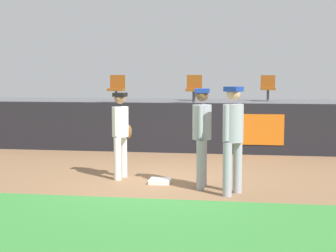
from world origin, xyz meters
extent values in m
plane|color=#846042|center=(0.00, 0.00, 0.00)|extent=(60.00, 60.00, 0.00)
cube|color=#388438|center=(0.00, -2.77, 0.00)|extent=(18.00, 2.80, 0.01)
cube|color=white|center=(-0.02, -0.15, 0.04)|extent=(0.40, 0.40, 0.08)
cylinder|color=white|center=(-0.85, 0.33, 0.42)|extent=(0.14, 0.14, 0.84)
cylinder|color=white|center=(-0.90, 0.03, 0.42)|extent=(0.14, 0.14, 0.84)
cylinder|color=white|center=(-0.87, 0.18, 1.14)|extent=(0.37, 0.37, 0.59)
sphere|color=#8C6647|center=(-0.87, 0.18, 1.60)|extent=(0.22, 0.22, 0.22)
cube|color=black|center=(-0.87, 0.18, 1.67)|extent=(0.26, 0.26, 0.08)
cylinder|color=white|center=(-0.84, 0.38, 1.16)|extent=(0.09, 0.09, 0.55)
cylinder|color=white|center=(-0.90, -0.01, 1.16)|extent=(0.09, 0.09, 0.55)
ellipsoid|color=brown|center=(-0.75, 0.36, 0.92)|extent=(0.15, 0.22, 0.28)
cylinder|color=#9EA3AD|center=(1.45, -0.71, 0.46)|extent=(0.16, 0.16, 0.91)
cylinder|color=#9EA3AD|center=(1.28, -1.00, 0.46)|extent=(0.16, 0.16, 0.91)
cylinder|color=#9EA3AD|center=(1.36, -0.85, 1.23)|extent=(0.48, 0.48, 0.64)
sphere|color=tan|center=(1.36, -0.85, 1.74)|extent=(0.24, 0.24, 0.24)
cube|color=#193899|center=(1.36, -0.85, 1.81)|extent=(0.34, 0.34, 0.08)
cylinder|color=#9EA3AD|center=(1.47, -0.67, 1.25)|extent=(0.09, 0.09, 0.60)
cylinder|color=#9EA3AD|center=(1.25, -1.04, 1.25)|extent=(0.09, 0.09, 0.60)
cylinder|color=#9EA3AD|center=(0.80, -0.25, 0.45)|extent=(0.15, 0.15, 0.89)
cylinder|color=#9EA3AD|center=(0.79, -0.57, 0.45)|extent=(0.15, 0.15, 0.89)
cylinder|color=#9EA3AD|center=(0.80, -0.41, 1.21)|extent=(0.36, 0.36, 0.63)
sphere|color=brown|center=(0.80, -0.41, 1.70)|extent=(0.23, 0.23, 0.23)
cube|color=#193899|center=(0.80, -0.41, 1.77)|extent=(0.25, 0.25, 0.08)
cylinder|color=#9EA3AD|center=(0.80, -0.20, 1.23)|extent=(0.09, 0.09, 0.59)
cylinder|color=#9EA3AD|center=(0.79, -0.62, 1.23)|extent=(0.09, 0.09, 0.59)
cube|color=black|center=(0.00, 3.76, 0.67)|extent=(18.00, 0.24, 1.33)
cube|color=orange|center=(1.83, 3.63, 0.67)|extent=(1.50, 0.02, 0.80)
cube|color=#59595E|center=(0.00, 6.33, 0.62)|extent=(18.00, 4.80, 1.25)
cylinder|color=#4C4C51|center=(2.31, 6.93, 1.45)|extent=(0.08, 0.08, 0.40)
cube|color=#8C4714|center=(2.31, 6.93, 1.65)|extent=(0.47, 0.44, 0.08)
cube|color=#8C4714|center=(2.31, 7.12, 1.89)|extent=(0.47, 0.06, 0.40)
cylinder|color=#4C4C51|center=(-2.25, 5.13, 1.45)|extent=(0.08, 0.08, 0.40)
cube|color=#8C4714|center=(-2.25, 5.13, 1.65)|extent=(0.46, 0.44, 0.08)
cube|color=#8C4714|center=(-2.25, 5.32, 1.89)|extent=(0.46, 0.06, 0.40)
cylinder|color=#4C4C51|center=(-0.06, 6.93, 1.45)|extent=(0.08, 0.08, 0.40)
cube|color=#8C4714|center=(-0.06, 6.93, 1.65)|extent=(0.45, 0.44, 0.08)
cube|color=#8C4714|center=(-0.06, 7.12, 1.89)|extent=(0.45, 0.06, 0.40)
cylinder|color=#4C4C51|center=(0.09, 5.13, 1.45)|extent=(0.08, 0.08, 0.40)
cube|color=#8C4714|center=(0.09, 5.13, 1.65)|extent=(0.45, 0.44, 0.08)
cube|color=#8C4714|center=(0.09, 5.32, 1.89)|extent=(0.45, 0.06, 0.40)
camera|label=1|loc=(1.52, -9.25, 2.00)|focal=52.64mm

